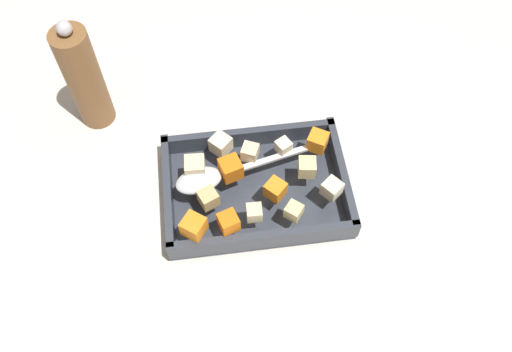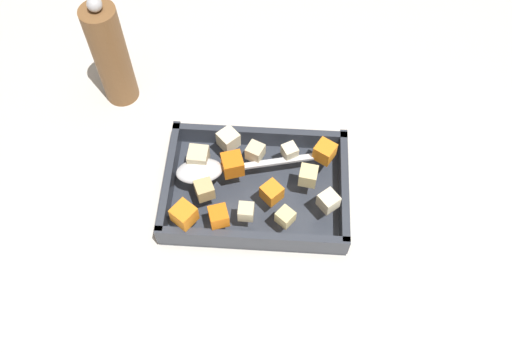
% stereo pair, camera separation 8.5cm
% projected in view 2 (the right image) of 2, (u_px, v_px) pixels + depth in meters
% --- Properties ---
extents(ground_plane, '(4.00, 4.00, 0.00)m').
position_uv_depth(ground_plane, '(260.00, 194.00, 0.91)').
color(ground_plane, beige).
extents(baking_dish, '(0.29, 0.21, 0.05)m').
position_uv_depth(baking_dish, '(256.00, 191.00, 0.89)').
color(baking_dish, '#333842').
rests_on(baking_dish, ground_plane).
extents(carrot_chunk_far_left, '(0.04, 0.04, 0.03)m').
position_uv_depth(carrot_chunk_far_left, '(272.00, 192.00, 0.83)').
color(carrot_chunk_far_left, orange).
rests_on(carrot_chunk_far_left, baking_dish).
extents(carrot_chunk_corner_se, '(0.04, 0.04, 0.03)m').
position_uv_depth(carrot_chunk_corner_se, '(233.00, 164.00, 0.85)').
color(carrot_chunk_corner_se, orange).
rests_on(carrot_chunk_corner_se, baking_dish).
extents(carrot_chunk_corner_nw, '(0.03, 0.03, 0.03)m').
position_uv_depth(carrot_chunk_corner_nw, '(219.00, 216.00, 0.81)').
color(carrot_chunk_corner_nw, orange).
rests_on(carrot_chunk_corner_nw, baking_dish).
extents(carrot_chunk_mid_right, '(0.04, 0.04, 0.03)m').
position_uv_depth(carrot_chunk_mid_right, '(325.00, 152.00, 0.87)').
color(carrot_chunk_mid_right, orange).
rests_on(carrot_chunk_mid_right, baking_dish).
extents(carrot_chunk_center, '(0.04, 0.04, 0.03)m').
position_uv_depth(carrot_chunk_center, '(184.00, 215.00, 0.81)').
color(carrot_chunk_center, orange).
rests_on(carrot_chunk_center, baking_dish).
extents(potato_chunk_front_center, '(0.04, 0.04, 0.03)m').
position_uv_depth(potato_chunk_front_center, '(328.00, 201.00, 0.82)').
color(potato_chunk_front_center, beige).
rests_on(potato_chunk_front_center, baking_dish).
extents(potato_chunk_under_handle, '(0.03, 0.03, 0.03)m').
position_uv_depth(potato_chunk_under_handle, '(308.00, 176.00, 0.85)').
color(potato_chunk_under_handle, '#E0CC89').
rests_on(potato_chunk_under_handle, baking_dish).
extents(potato_chunk_mid_left, '(0.03, 0.03, 0.02)m').
position_uv_depth(potato_chunk_mid_left, '(290.00, 151.00, 0.87)').
color(potato_chunk_mid_left, beige).
rests_on(potato_chunk_mid_left, baking_dish).
extents(potato_chunk_corner_ne, '(0.03, 0.03, 0.02)m').
position_uv_depth(potato_chunk_corner_ne, '(285.00, 217.00, 0.81)').
color(potato_chunk_corner_ne, '#E0CC89').
rests_on(potato_chunk_corner_ne, baking_dish).
extents(potato_chunk_far_right, '(0.03, 0.03, 0.03)m').
position_uv_depth(potato_chunk_far_right, '(198.00, 158.00, 0.86)').
color(potato_chunk_far_right, beige).
rests_on(potato_chunk_far_right, baking_dish).
extents(potato_chunk_corner_sw, '(0.03, 0.03, 0.03)m').
position_uv_depth(potato_chunk_corner_sw, '(255.00, 152.00, 0.87)').
color(potato_chunk_corner_sw, beige).
rests_on(potato_chunk_corner_sw, baking_dish).
extents(potato_chunk_back_center, '(0.04, 0.04, 0.03)m').
position_uv_depth(potato_chunk_back_center, '(204.00, 190.00, 0.83)').
color(potato_chunk_back_center, tan).
rests_on(potato_chunk_back_center, baking_dish).
extents(potato_chunk_heap_top, '(0.04, 0.04, 0.03)m').
position_uv_depth(potato_chunk_heap_top, '(228.00, 139.00, 0.88)').
color(potato_chunk_heap_top, beige).
rests_on(potato_chunk_heap_top, baking_dish).
extents(potato_chunk_near_spoon, '(0.02, 0.02, 0.02)m').
position_uv_depth(potato_chunk_near_spoon, '(246.00, 212.00, 0.82)').
color(potato_chunk_near_spoon, beige).
rests_on(potato_chunk_near_spoon, baking_dish).
extents(serving_spoon, '(0.25, 0.08, 0.02)m').
position_uv_depth(serving_spoon, '(209.00, 169.00, 0.86)').
color(serving_spoon, silver).
rests_on(serving_spoon, baking_dish).
extents(pepper_mill, '(0.06, 0.06, 0.23)m').
position_uv_depth(pepper_mill, '(111.00, 55.00, 0.93)').
color(pepper_mill, brown).
rests_on(pepper_mill, ground_plane).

